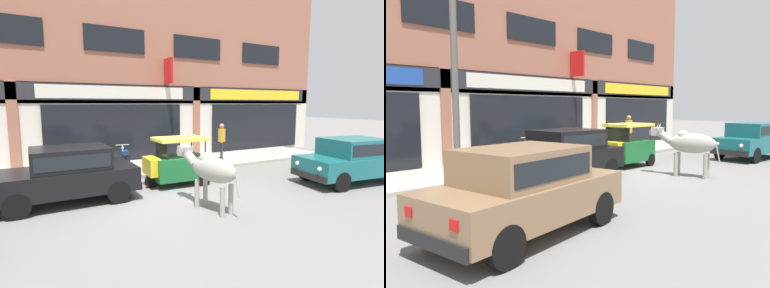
{
  "view_description": "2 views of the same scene",
  "coord_description": "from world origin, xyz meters",
  "views": [
    {
      "loc": [
        -3.34,
        -7.52,
        2.58
      ],
      "look_at": [
        1.32,
        1.0,
        1.27
      ],
      "focal_mm": 28.0,
      "sensor_mm": 36.0,
      "label": 1
    },
    {
      "loc": [
        -9.99,
        -6.78,
        2.11
      ],
      "look_at": [
        -1.73,
        1.0,
        0.98
      ],
      "focal_mm": 35.0,
      "sensor_mm": 36.0,
      "label": 2
    }
  ],
  "objects": [
    {
      "name": "ground_plane",
      "position": [
        0.0,
        0.0,
        0.0
      ],
      "size": [
        90.0,
        90.0,
        0.0
      ],
      "primitive_type": "plane",
      "color": "slate"
    },
    {
      "name": "sidewalk",
      "position": [
        0.0,
        3.69,
        0.06
      ],
      "size": [
        19.0,
        2.98,
        0.12
      ],
      "primitive_type": "cube",
      "color": "#A8A093",
      "rests_on": "ground"
    },
    {
      "name": "shop_building",
      "position": [
        0.0,
        5.43,
        4.1
      ],
      "size": [
        23.0,
        1.4,
        8.65
      ],
      "color": "#9E604C",
      "rests_on": "ground"
    },
    {
      "name": "cow",
      "position": [
        0.45,
        -1.53,
        1.01
      ],
      "size": [
        0.85,
        2.12,
        1.61
      ],
      "color": "#9E998E",
      "rests_on": "ground"
    },
    {
      "name": "car_0",
      "position": [
        5.92,
        -1.56,
        0.81
      ],
      "size": [
        3.76,
        2.06,
        1.46
      ],
      "color": "black",
      "rests_on": "ground"
    },
    {
      "name": "car_2",
      "position": [
        -2.5,
        0.75,
        0.81
      ],
      "size": [
        3.62,
        1.63,
        1.46
      ],
      "color": "black",
      "rests_on": "ground"
    },
    {
      "name": "auto_rickshaw",
      "position": [
        0.74,
        0.97,
        0.66
      ],
      "size": [
        2.01,
        1.23,
        1.52
      ],
      "color": "black",
      "rests_on": "ground"
    },
    {
      "name": "motorcycle_0",
      "position": [
        -1.39,
        3.38,
        0.51
      ],
      "size": [
        0.58,
        1.81,
        0.88
      ],
      "color": "black",
      "rests_on": "sidewalk"
    },
    {
      "name": "motorcycle_1",
      "position": [
        -0.24,
        3.37,
        0.51
      ],
      "size": [
        0.57,
        1.81,
        0.88
      ],
      "color": "black",
      "rests_on": "sidewalk"
    },
    {
      "name": "pedestrian",
      "position": [
        4.02,
        3.22,
        1.11
      ],
      "size": [
        0.32,
        0.43,
        1.6
      ],
      "color": "#2D2D33",
      "rests_on": "sidewalk"
    }
  ]
}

